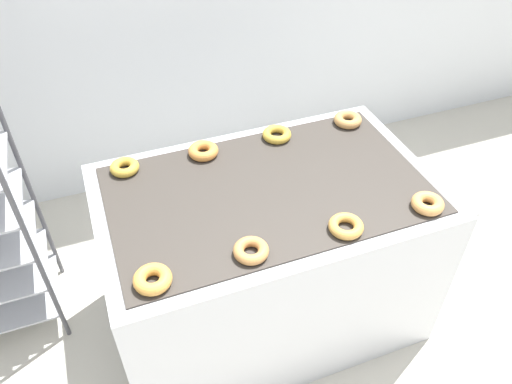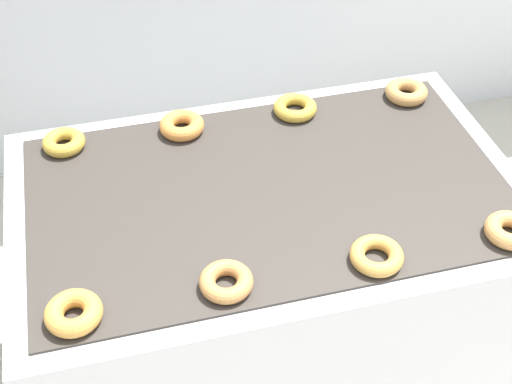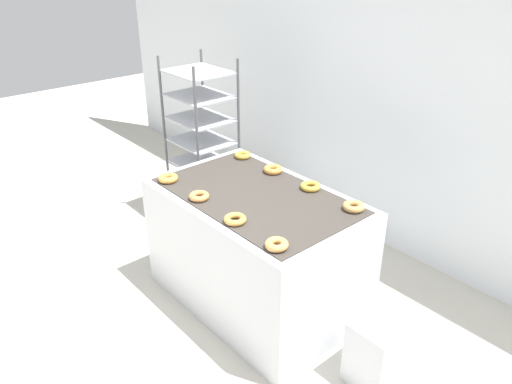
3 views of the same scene
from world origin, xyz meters
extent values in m
cube|color=silver|center=(0.00, 0.72, 0.44)|extent=(1.49, 0.94, 0.89)
cube|color=#38332D|center=(0.00, 0.72, 0.89)|extent=(1.38, 0.82, 0.01)
cube|color=#262628|center=(0.41, 0.29, 0.62)|extent=(0.12, 0.07, 0.10)
cylinder|color=#4C4C51|center=(-1.03, 0.96, 0.78)|extent=(0.02, 0.02, 1.56)
cylinder|color=#4C4C51|center=(-1.03, 1.41, 0.78)|extent=(0.02, 0.02, 1.56)
cube|color=#A8AAB2|center=(-1.30, 1.18, 0.16)|extent=(0.54, 0.45, 0.01)
cube|color=silver|center=(1.07, 0.78, 0.22)|extent=(0.28, 0.35, 0.44)
torus|color=gold|center=(-0.58, 0.38, 0.92)|extent=(0.14, 0.14, 0.05)
torus|color=#BF8346|center=(-0.20, 0.39, 0.92)|extent=(0.14, 0.14, 0.04)
torus|color=gold|center=(0.20, 0.38, 0.92)|extent=(0.14, 0.14, 0.04)
torus|color=tan|center=(0.58, 0.37, 0.92)|extent=(0.14, 0.14, 0.05)
torus|color=gold|center=(-0.56, 1.06, 0.92)|extent=(0.13, 0.13, 0.04)
torus|color=#D2853C|center=(-0.19, 1.06, 0.92)|extent=(0.14, 0.14, 0.05)
torus|color=gold|center=(0.18, 1.06, 0.92)|extent=(0.14, 0.14, 0.04)
torus|color=tan|center=(0.57, 1.05, 0.92)|extent=(0.14, 0.14, 0.05)
camera|label=1|loc=(-0.63, -0.80, 2.32)|focal=35.00mm
camera|label=2|loc=(-0.42, -0.76, 2.27)|focal=50.00mm
camera|label=3|loc=(2.29, -1.27, 2.45)|focal=35.00mm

